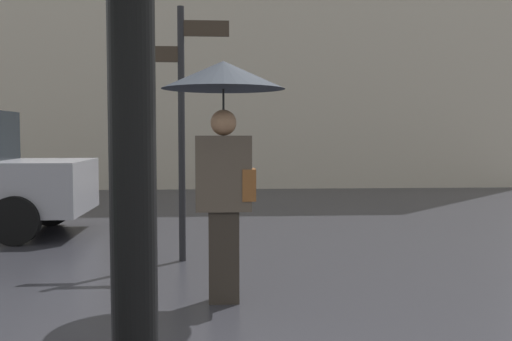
{
  "coord_description": "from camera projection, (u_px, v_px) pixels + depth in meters",
  "views": [
    {
      "loc": [
        0.09,
        -2.33,
        1.51
      ],
      "look_at": [
        0.48,
        3.79,
        1.11
      ],
      "focal_mm": 40.49,
      "sensor_mm": 36.0,
      "label": 1
    }
  ],
  "objects": [
    {
      "name": "pedestrian_with_umbrella",
      "position": [
        224.0,
        112.0,
        5.06
      ],
      "size": [
        1.09,
        1.09,
        2.14
      ],
      "rotation": [
        0.0,
        0.0,
        2.63
      ],
      "color": "#2A241E",
      "rests_on": "ground"
    },
    {
      "name": "street_signpost",
      "position": [
        182.0,
        108.0,
        6.73
      ],
      "size": [
        1.08,
        0.08,
        2.98
      ],
      "color": "black",
      "rests_on": "ground"
    }
  ]
}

